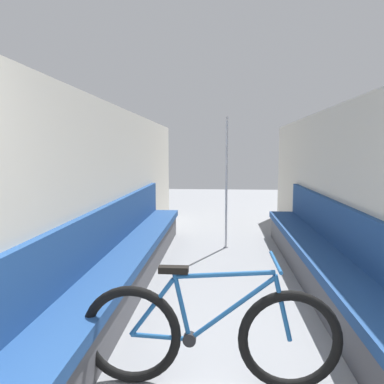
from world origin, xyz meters
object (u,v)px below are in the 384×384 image
object	(u,v)px
bicycle	(209,335)
grab_pole_near	(226,185)
bench_seat_row_right	(331,270)
bench_seat_row_left	(123,265)

from	to	relation	value
bicycle	grab_pole_near	size ratio (longest dim) A/B	0.82
bench_seat_row_right	bicycle	size ratio (longest dim) A/B	3.42
bench_seat_row_right	grab_pole_near	distance (m)	2.49
bench_seat_row_left	grab_pole_near	xyz separation A→B (m)	(1.20, 2.10, 0.73)
bicycle	grab_pole_near	distance (m)	3.80
bench_seat_row_left	bicycle	distance (m)	1.93
bench_seat_row_right	bench_seat_row_left	bearing A→B (deg)	180.00
bench_seat_row_left	bench_seat_row_right	world-z (taller)	same
bench_seat_row_left	grab_pole_near	bearing A→B (deg)	60.31
bench_seat_row_right	grab_pole_near	bearing A→B (deg)	118.00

